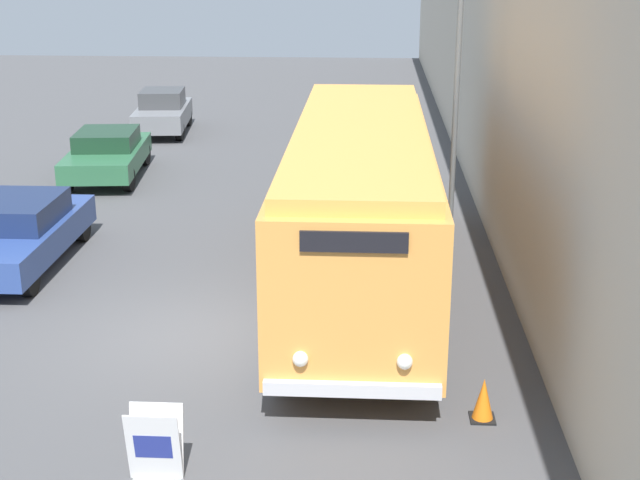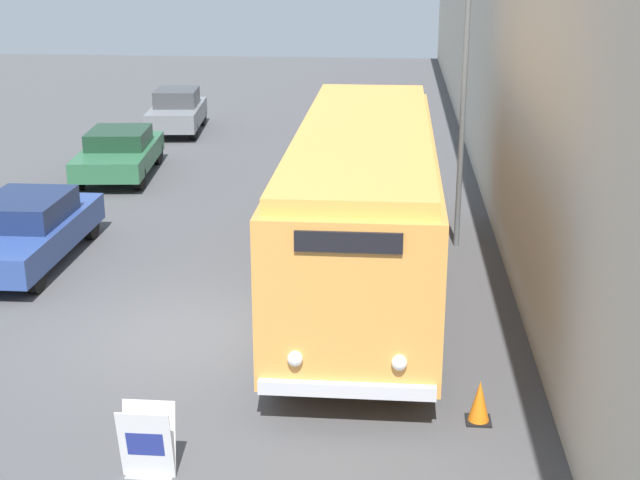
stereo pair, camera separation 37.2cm
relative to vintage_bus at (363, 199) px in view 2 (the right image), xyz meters
The scene contains 9 objects.
ground_plane 4.18m from the vintage_bus, 140.19° to the right, with size 80.00×80.00×0.00m, color #4C4C4F.
building_wall_right 8.46m from the vintage_bus, 67.89° to the left, with size 0.30×60.00×7.85m.
vintage_bus is the anchor object (origin of this frame).
sign_board 7.26m from the vintage_bus, 109.97° to the right, with size 0.68×0.37×0.99m.
streetlamp 4.43m from the vintage_bus, 55.11° to the left, with size 0.36×0.36×7.13m.
parked_car_near 7.29m from the vintage_bus, behind, with size 1.92×4.77×1.42m.
parked_car_mid 11.26m from the vintage_bus, 131.35° to the left, with size 2.36×4.63×1.36m.
parked_car_far 16.56m from the vintage_bus, 116.01° to the left, with size 2.08×4.15×1.53m.
traffic_cone 5.51m from the vintage_bus, 69.48° to the right, with size 0.36×0.36×0.64m.
Camera 2 is at (3.45, -13.89, 6.44)m, focal length 50.00 mm.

